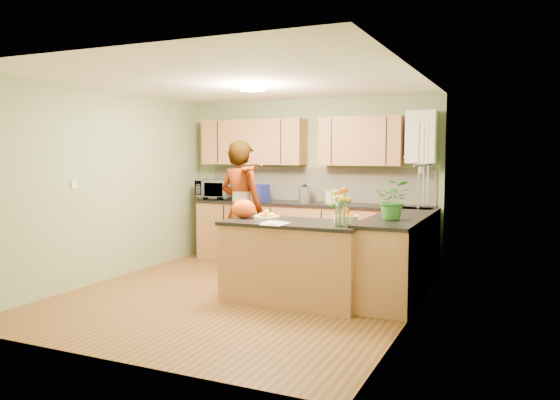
% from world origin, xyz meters
% --- Properties ---
extents(floor, '(4.50, 4.50, 0.00)m').
position_xyz_m(floor, '(0.00, 0.00, 0.00)').
color(floor, brown).
rests_on(floor, ground).
extents(ceiling, '(4.00, 4.50, 0.02)m').
position_xyz_m(ceiling, '(0.00, 0.00, 2.50)').
color(ceiling, white).
rests_on(ceiling, wall_back).
extents(wall_back, '(4.00, 0.02, 2.50)m').
position_xyz_m(wall_back, '(0.00, 2.25, 1.25)').
color(wall_back, gray).
rests_on(wall_back, floor).
extents(wall_front, '(4.00, 0.02, 2.50)m').
position_xyz_m(wall_front, '(0.00, -2.25, 1.25)').
color(wall_front, gray).
rests_on(wall_front, floor).
extents(wall_left, '(0.02, 4.50, 2.50)m').
position_xyz_m(wall_left, '(-2.00, 0.00, 1.25)').
color(wall_left, gray).
rests_on(wall_left, floor).
extents(wall_right, '(0.02, 4.50, 2.50)m').
position_xyz_m(wall_right, '(2.00, 0.00, 1.25)').
color(wall_right, gray).
rests_on(wall_right, floor).
extents(back_counter, '(3.64, 0.62, 0.94)m').
position_xyz_m(back_counter, '(0.10, 1.95, 0.47)').
color(back_counter, '#A36A41').
rests_on(back_counter, floor).
extents(right_counter, '(0.62, 2.24, 0.94)m').
position_xyz_m(right_counter, '(1.70, 0.85, 0.47)').
color(right_counter, '#A36A41').
rests_on(right_counter, floor).
extents(splashback, '(3.60, 0.02, 0.52)m').
position_xyz_m(splashback, '(0.10, 2.23, 1.20)').
color(splashback, beige).
rests_on(splashback, back_counter).
extents(upper_cabinets, '(3.20, 0.34, 0.70)m').
position_xyz_m(upper_cabinets, '(-0.18, 2.08, 1.85)').
color(upper_cabinets, '#A36A41').
rests_on(upper_cabinets, wall_back).
extents(boiler, '(0.40, 0.30, 0.86)m').
position_xyz_m(boiler, '(1.70, 2.09, 1.90)').
color(boiler, white).
rests_on(boiler, wall_back).
extents(window_right, '(0.01, 1.30, 1.05)m').
position_xyz_m(window_right, '(1.99, 0.60, 1.55)').
color(window_right, white).
rests_on(window_right, wall_right).
extents(light_switch, '(0.02, 0.09, 0.09)m').
position_xyz_m(light_switch, '(-1.99, -0.60, 1.30)').
color(light_switch, white).
rests_on(light_switch, wall_left).
extents(ceiling_lamp, '(0.30, 0.30, 0.07)m').
position_xyz_m(ceiling_lamp, '(0.00, 0.30, 2.46)').
color(ceiling_lamp, '#FFEABF').
rests_on(ceiling_lamp, ceiling).
extents(peninsula_island, '(1.59, 0.82, 0.91)m').
position_xyz_m(peninsula_island, '(0.67, 0.02, 0.46)').
color(peninsula_island, '#A36A41').
rests_on(peninsula_island, floor).
extents(fruit_dish, '(0.30, 0.30, 0.10)m').
position_xyz_m(fruit_dish, '(0.32, 0.02, 0.96)').
color(fruit_dish, beige).
rests_on(fruit_dish, peninsula_island).
extents(orange_bowl, '(0.26, 0.26, 0.15)m').
position_xyz_m(orange_bowl, '(1.22, 0.17, 0.98)').
color(orange_bowl, beige).
rests_on(orange_bowl, peninsula_island).
extents(flower_vase, '(0.25, 0.25, 0.46)m').
position_xyz_m(flower_vase, '(1.27, -0.16, 1.22)').
color(flower_vase, silver).
rests_on(flower_vase, peninsula_island).
extents(orange_bag, '(0.31, 0.27, 0.22)m').
position_xyz_m(orange_bag, '(-0.00, 0.07, 1.02)').
color(orange_bag, '#EC4E13').
rests_on(orange_bag, peninsula_island).
extents(papers, '(0.23, 0.32, 0.01)m').
position_xyz_m(papers, '(0.57, -0.28, 0.92)').
color(papers, white).
rests_on(papers, peninsula_island).
extents(violinist, '(0.74, 0.56, 1.85)m').
position_xyz_m(violinist, '(-0.48, 0.89, 0.92)').
color(violinist, tan).
rests_on(violinist, floor).
extents(violin, '(0.58, 0.51, 0.15)m').
position_xyz_m(violin, '(-0.28, 0.67, 1.48)').
color(violin, '#501605').
rests_on(violin, violinist).
extents(microwave, '(0.58, 0.41, 0.31)m').
position_xyz_m(microwave, '(-1.51, 1.93, 1.10)').
color(microwave, white).
rests_on(microwave, back_counter).
extents(blue_box, '(0.37, 0.31, 0.25)m').
position_xyz_m(blue_box, '(-0.75, 1.92, 1.07)').
color(blue_box, navy).
rests_on(blue_box, back_counter).
extents(kettle, '(0.17, 0.17, 0.31)m').
position_xyz_m(kettle, '(0.01, 1.99, 1.07)').
color(kettle, silver).
rests_on(kettle, back_counter).
extents(jar_cream, '(0.16, 0.16, 0.19)m').
position_xyz_m(jar_cream, '(0.41, 1.97, 1.03)').
color(jar_cream, beige).
rests_on(jar_cream, back_counter).
extents(jar_white, '(0.12, 0.12, 0.18)m').
position_xyz_m(jar_white, '(0.55, 1.91, 1.03)').
color(jar_white, white).
rests_on(jar_white, back_counter).
extents(potted_plant, '(0.43, 0.38, 0.45)m').
position_xyz_m(potted_plant, '(1.70, 0.40, 1.16)').
color(potted_plant, '#307828').
rests_on(potted_plant, right_counter).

